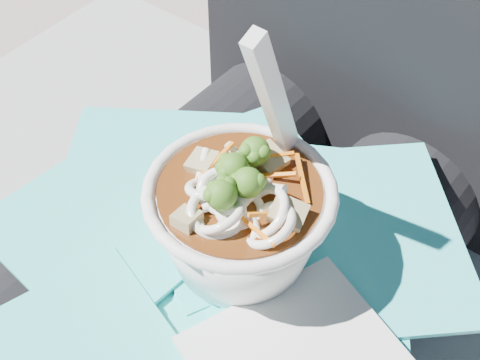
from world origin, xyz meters
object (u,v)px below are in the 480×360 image
Objects in this scene: lap at (190,306)px; plastic_bag at (225,262)px; stone_ledge at (278,352)px; person_body at (256,224)px; udon_bowl at (240,215)px.

plastic_bag is (0.03, 0.01, 0.08)m from lap.
person_body is (0.00, -0.06, 0.33)m from stone_ledge.
plastic_bag is at bearing -142.64° from udon_bowl.
plastic_bag reaches higher than lap.
stone_ledge is at bearing 90.00° from lap.
person_body reaches higher than udon_bowl.
udon_bowl is at bearing -61.28° from person_body.
person_body is at bearing -90.00° from stone_ledge.
person_body is (0.00, 0.09, 0.02)m from lap.
stone_ledge is 0.99× the size of person_body.
lap is 1.13× the size of plastic_bag.
udon_bowl is at bearing 37.36° from plastic_bag.
person_body is at bearing 111.25° from plastic_bag.
plastic_bag is at bearing -68.75° from person_body.
stone_ledge is 0.34m from lap.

